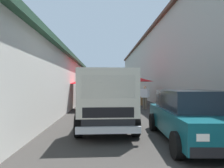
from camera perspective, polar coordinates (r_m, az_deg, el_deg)
name	(u,v)px	position (r m, az deg, el deg)	size (l,w,h in m)	color
ground	(120,106)	(15.01, 2.27, -6.43)	(90.00, 90.00, 0.00)	#33302D
building_left_whitewash	(39,83)	(18.02, -20.46, 0.25)	(49.80, 7.50, 3.52)	silver
building_right_concrete	(194,63)	(19.00, 22.70, 5.51)	(49.80, 7.50, 7.02)	#A39E93
fruit_stall_near_left	(103,85)	(15.10, -2.58, -0.24)	(2.67, 2.67, 2.08)	#9E9EA3
fruit_stall_far_left	(139,84)	(16.15, 7.94, -0.11)	(2.33, 2.33, 2.28)	#9E9EA3
fruit_stall_far_right	(96,82)	(19.64, -4.56, 0.46)	(2.88, 2.88, 2.31)	#9E9EA3
fruit_stall_mid_lane	(88,85)	(13.05, -7.10, -0.21)	(2.47, 2.47, 2.16)	#9E9EA3
hatchback_car	(192,115)	(6.12, 22.22, -8.40)	(3.99, 2.09, 1.45)	#0F4C56
delivery_truck	(106,101)	(6.77, -1.62, -5.06)	(4.96, 2.05, 2.08)	black
vendor_by_crates	(145,96)	(13.30, 9.49, -3.36)	(0.35, 0.59, 1.56)	#665B4C
vendor_in_shade	(118,99)	(9.82, 1.61, -4.48)	(0.29, 0.61, 1.55)	#232328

